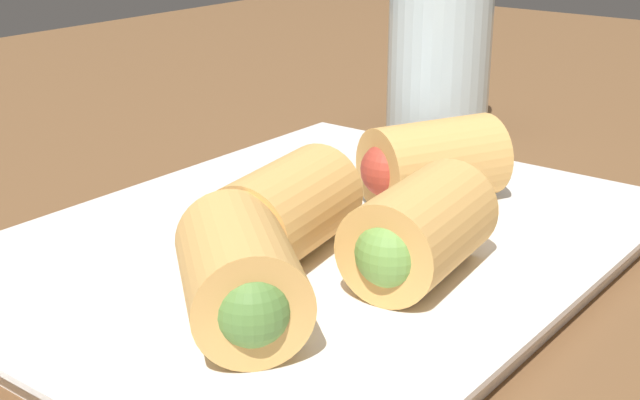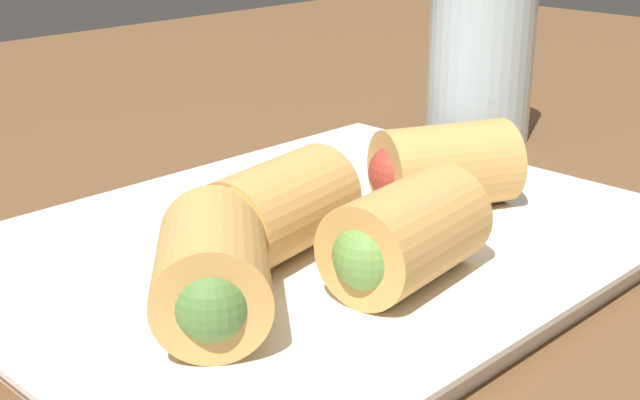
{
  "view_description": "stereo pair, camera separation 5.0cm",
  "coord_description": "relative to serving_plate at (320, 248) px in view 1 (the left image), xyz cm",
  "views": [
    {
      "loc": [
        -32.49,
        -26.49,
        20.46
      ],
      "look_at": [
        0.17,
        -1.09,
        5.33
      ],
      "focal_mm": 50.0,
      "sensor_mm": 36.0,
      "label": 1
    },
    {
      "loc": [
        -29.19,
        -30.25,
        20.46
      ],
      "look_at": [
        0.17,
        -1.09,
        5.33
      ],
      "focal_mm": 50.0,
      "sensor_mm": 36.0,
      "label": 2
    }
  ],
  "objects": [
    {
      "name": "roll_front_right",
      "position": [
        7.19,
        -1.8,
        3.03
      ],
      "size": [
        8.47,
        7.2,
        4.58
      ],
      "color": "#DBA356",
      "rests_on": "serving_plate"
    },
    {
      "name": "roll_back_right",
      "position": [
        -1.71,
        -6.63,
        3.03
      ],
      "size": [
        8.23,
        5.39,
        4.58
      ],
      "color": "#DBA356",
      "rests_on": "serving_plate"
    },
    {
      "name": "serving_plate",
      "position": [
        0.0,
        0.0,
        0.0
      ],
      "size": [
        34.59,
        26.21,
        1.5
      ],
      "color": "white",
      "rests_on": "table_surface"
    },
    {
      "name": "roll_back_left",
      "position": [
        -3.5,
        -0.41,
        3.03
      ],
      "size": [
        8.3,
        5.7,
        4.58
      ],
      "color": "#DBA356",
      "rests_on": "serving_plate"
    },
    {
      "name": "roll_front_left",
      "position": [
        -9.83,
        -3.8,
        3.03
      ],
      "size": [
        8.11,
        8.48,
        4.58
      ],
      "color": "#DBA356",
      "rests_on": "serving_plate"
    },
    {
      "name": "drinking_glass",
      "position": [
        24.51,
        7.87,
        5.41
      ],
      "size": [
        7.62,
        7.62,
        12.34
      ],
      "color": "silver",
      "rests_on": "table_surface"
    },
    {
      "name": "table_surface",
      "position": [
        -0.17,
        1.09,
        -1.76
      ],
      "size": [
        180.0,
        140.0,
        2.0
      ],
      "color": "brown",
      "rests_on": "ground"
    }
  ]
}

